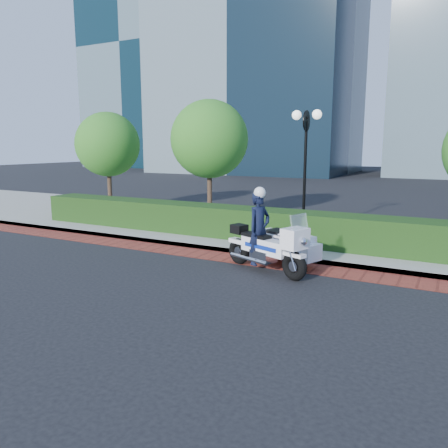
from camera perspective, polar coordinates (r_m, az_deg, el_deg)
The scene contains 9 objects.
ground at distance 11.34m, azimuth -2.77°, elevation -6.14°, with size 120.00×120.00×0.00m, color black.
brick_strip at distance 12.61m, azimuth 0.71°, elevation -4.41°, with size 60.00×1.00×0.01m, color maroon.
sidewalk at distance 16.63m, azimuth 7.81°, elevation -0.66°, with size 60.00×8.00×0.15m, color gray.
hedge_main at distance 14.33m, azimuth 4.55°, elevation -0.02°, with size 18.00×1.20×1.00m, color black.
lamppost at distance 15.25m, azimuth 10.60°, elevation 9.19°, with size 1.02×0.70×4.21m.
tree_a at distance 21.52m, azimuth -14.94°, elevation 9.99°, with size 3.00×3.00×4.58m.
tree_b at distance 18.26m, azimuth -1.93°, elevation 11.00°, with size 3.20×3.20×4.89m.
tower_far_left at distance 70.58m, azimuth -9.53°, elevation 21.42°, with size 16.00×14.00×34.00m, color black.
police_motorcycle at distance 11.47m, azimuth 6.32°, elevation -2.18°, with size 2.56×2.36×2.17m.
Camera 1 is at (5.56, -9.35, 3.20)m, focal length 35.00 mm.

